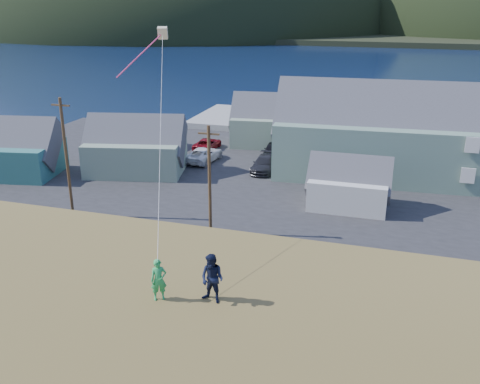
% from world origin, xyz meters
% --- Properties ---
extents(ground, '(900.00, 900.00, 0.00)m').
position_xyz_m(ground, '(0.00, 0.00, 0.00)').
color(ground, '#0A1638').
rests_on(ground, ground).
extents(grass_strip, '(110.00, 8.00, 0.10)m').
position_xyz_m(grass_strip, '(0.00, -2.00, 0.05)').
color(grass_strip, '#4C3D19').
rests_on(grass_strip, ground).
extents(waterfront_lot, '(72.00, 36.00, 0.12)m').
position_xyz_m(waterfront_lot, '(0.00, 17.00, 0.06)').
color(waterfront_lot, '#28282B').
rests_on(waterfront_lot, ground).
extents(wharf, '(26.00, 14.00, 0.90)m').
position_xyz_m(wharf, '(-6.00, 40.00, 0.45)').
color(wharf, gray).
rests_on(wharf, ground).
extents(far_shore, '(900.00, 320.00, 2.00)m').
position_xyz_m(far_shore, '(0.00, 330.00, 1.00)').
color(far_shore, black).
rests_on(far_shore, ground).
extents(far_hills, '(760.00, 265.00, 143.00)m').
position_xyz_m(far_hills, '(35.59, 279.38, 2.00)').
color(far_hills, black).
rests_on(far_hills, ground).
extents(lodge, '(33.16, 11.27, 11.48)m').
position_xyz_m(lodge, '(13.68, 20.33, 4.42)').
color(lodge, slate).
rests_on(lodge, waterfront_lot).
extents(shed_teal, '(10.07, 7.91, 7.17)m').
position_xyz_m(shed_teal, '(-27.39, 9.32, 2.67)').
color(shed_teal, '#317465').
rests_on(shed_teal, waterfront_lot).
extents(shed_palegreen_near, '(11.05, 8.23, 7.23)m').
position_xyz_m(shed_palegreen_near, '(-15.97, 13.60, 2.72)').
color(shed_palegreen_near, gray).
rests_on(shed_palegreen_near, waterfront_lot).
extents(shed_white, '(7.00, 4.67, 5.53)m').
position_xyz_m(shed_white, '(5.83, 10.17, 2.15)').
color(shed_white, silver).
rests_on(shed_white, waterfront_lot).
extents(shed_palegreen_far, '(12.00, 7.74, 7.63)m').
position_xyz_m(shed_palegreen_far, '(-4.62, 28.55, 2.91)').
color(shed_palegreen_far, gray).
rests_on(shed_palegreen_far, waterfront_lot).
extents(utility_poles, '(31.53, 0.24, 9.72)m').
position_xyz_m(utility_poles, '(-1.59, 1.50, 4.61)').
color(utility_poles, '#47331E').
rests_on(utility_poles, waterfront_lot).
extents(parked_cars, '(22.63, 11.49, 1.56)m').
position_xyz_m(parked_cars, '(-8.24, 20.50, 0.86)').
color(parked_cars, white).
rests_on(parked_cars, waterfront_lot).
extents(kite_flyer_green, '(0.66, 0.59, 1.51)m').
position_xyz_m(kite_flyer_green, '(2.16, -18.79, 7.95)').
color(kite_flyer_green, green).
rests_on(kite_flyer_green, hillside).
extents(kite_flyer_navy, '(0.98, 0.83, 1.76)m').
position_xyz_m(kite_flyer_navy, '(3.96, -18.39, 8.08)').
color(kite_flyer_navy, black).
rests_on(kite_flyer_navy, hillside).
extents(kite_rig, '(2.54, 4.98, 12.19)m').
position_xyz_m(kite_rig, '(-1.66, -9.76, 15.16)').
color(kite_rig, beige).
rests_on(kite_rig, ground).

